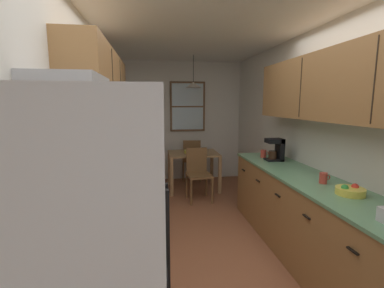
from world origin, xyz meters
The scene contains 24 objects.
ground_plane centered at (0.00, 1.00, 0.00)m, with size 12.00×12.00×0.00m, color #995B3D.
wall_left centered at (-1.35, 1.00, 1.27)m, with size 0.10×9.00×2.55m, color silver.
wall_right centered at (1.35, 1.00, 1.27)m, with size 0.10×9.00×2.55m, color silver.
wall_back centered at (0.00, 3.65, 1.27)m, with size 4.40×0.10×2.55m, color silver.
ceiling_slab centered at (0.00, 1.00, 2.59)m, with size 4.40×9.00×0.08m, color white.
stove_range centered at (-0.99, -0.50, 0.47)m, with size 0.66×0.65×1.10m.
microwave_over_range centered at (-1.11, -0.50, 1.68)m, with size 0.39×0.57×0.34m.
counter_left centered at (-1.00, 0.77, 0.45)m, with size 0.64×1.89×0.90m.
upper_cabinets_left centered at (-1.14, 0.72, 1.86)m, with size 0.33×1.97×0.67m.
counter_right centered at (1.00, 0.08, 0.45)m, with size 0.64×3.35×0.90m.
upper_cabinets_right centered at (1.14, 0.03, 1.84)m, with size 0.33×3.03×0.69m.
dining_table centered at (0.15, 2.82, 0.61)m, with size 0.95×0.74×0.73m.
dining_chair_near centered at (0.14, 2.25, 0.50)m, with size 0.43×0.43×0.90m.
dining_chair_far centered at (0.20, 3.40, 0.50)m, with size 0.44×0.44×0.90m.
pendant_light centered at (0.15, 2.82, 2.01)m, with size 0.30×0.30×0.59m.
back_window centered at (0.14, 3.58, 1.60)m, with size 0.76×0.05×1.06m.
trash_bin centered at (-0.70, 1.97, 0.31)m, with size 0.30×0.30×0.62m, color white.
storage_canister centered at (-1.00, 0.07, 1.01)m, with size 0.12×0.12×0.21m.
dish_towel centered at (-0.64, -0.34, 0.50)m, with size 0.02×0.16×0.24m, color silver.
coffee_maker centered at (1.04, 1.16, 1.06)m, with size 0.22×0.18×0.30m.
mug_by_coffeemaker centered at (0.95, 1.38, 0.95)m, with size 0.12×0.08×0.11m.
mug_spare centered at (1.02, 0.09, 0.95)m, with size 0.11×0.07×0.11m.
fruit_bowl centered at (1.05, -0.25, 0.94)m, with size 0.24×0.24×0.09m.
table_serving_bowl centered at (0.06, 2.78, 0.76)m, with size 0.21×0.21×0.06m, color #E0D14C.
Camera 1 is at (-0.62, -2.26, 1.68)m, focal length 25.34 mm.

